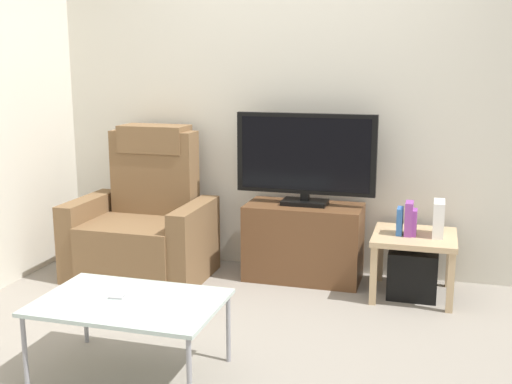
{
  "coord_description": "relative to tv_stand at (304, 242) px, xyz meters",
  "views": [
    {
      "loc": [
        0.99,
        -3.41,
        1.55
      ],
      "look_at": [
        -0.13,
        0.5,
        0.7
      ],
      "focal_mm": 44.22,
      "sensor_mm": 36.0,
      "label": 1
    }
  ],
  "objects": [
    {
      "name": "ground_plane",
      "position": [
        -0.12,
        -0.87,
        -0.27
      ],
      "size": [
        6.4,
        6.4,
        0.0
      ],
      "primitive_type": "plane",
      "color": "gray"
    },
    {
      "name": "coffee_table",
      "position": [
        -0.53,
        -1.64,
        0.09
      ],
      "size": [
        0.9,
        0.6,
        0.39
      ],
      "color": "#B2C6C1",
      "rests_on": "ground"
    },
    {
      "name": "television",
      "position": [
        -0.0,
        0.02,
        0.61
      ],
      "size": [
        0.99,
        0.2,
        0.65
      ],
      "color": "black",
      "rests_on": "tv_stand"
    },
    {
      "name": "book_leftmost",
      "position": [
        0.67,
        -0.15,
        0.24
      ],
      "size": [
        0.04,
        0.11,
        0.18
      ],
      "primitive_type": "cube",
      "color": "#3366B2",
      "rests_on": "side_table"
    },
    {
      "name": "wall_back",
      "position": [
        -0.12,
        0.26,
        1.03
      ],
      "size": [
        6.4,
        0.06,
        2.6
      ],
      "primitive_type": "cube",
      "color": "beige",
      "rests_on": "ground"
    },
    {
      "name": "side_table",
      "position": [
        0.77,
        -0.13,
        0.08
      ],
      "size": [
        0.54,
        0.54,
        0.42
      ],
      "color": "tan",
      "rests_on": "ground"
    },
    {
      "name": "book_middle",
      "position": [
        0.73,
        -0.15,
        0.26
      ],
      "size": [
        0.05,
        0.14,
        0.22
      ],
      "primitive_type": "cube",
      "color": "purple",
      "rests_on": "side_table"
    },
    {
      "name": "book_rightmost",
      "position": [
        0.76,
        -0.15,
        0.23
      ],
      "size": [
        0.04,
        0.11,
        0.17
      ],
      "primitive_type": "cube",
      "color": "purple",
      "rests_on": "side_table"
    },
    {
      "name": "recliner_armchair",
      "position": [
        -1.15,
        -0.2,
        0.1
      ],
      "size": [
        0.98,
        0.78,
        1.08
      ],
      "rotation": [
        0.0,
        0.0,
        -0.1
      ],
      "color": "brown",
      "rests_on": "ground"
    },
    {
      "name": "subwoofer_box",
      "position": [
        0.77,
        -0.13,
        -0.12
      ],
      "size": [
        0.32,
        0.32,
        0.32
      ],
      "primitive_type": "cube",
      "color": "black",
      "rests_on": "ground"
    },
    {
      "name": "cell_phone",
      "position": [
        -0.62,
        -1.58,
        0.12
      ],
      "size": [
        0.1,
        0.16,
        0.01
      ],
      "primitive_type": "cube",
      "rotation": [
        0.0,
        0.0,
        0.18
      ],
      "color": "#B7B7BC",
      "rests_on": "coffee_table"
    },
    {
      "name": "tv_stand",
      "position": [
        0.0,
        0.0,
        0.0
      ],
      "size": [
        0.82,
        0.4,
        0.55
      ],
      "color": "brown",
      "rests_on": "ground"
    },
    {
      "name": "game_console",
      "position": [
        0.92,
        -0.12,
        0.26
      ],
      "size": [
        0.07,
        0.2,
        0.23
      ],
      "primitive_type": "cube",
      "color": "white",
      "rests_on": "side_table"
    }
  ]
}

